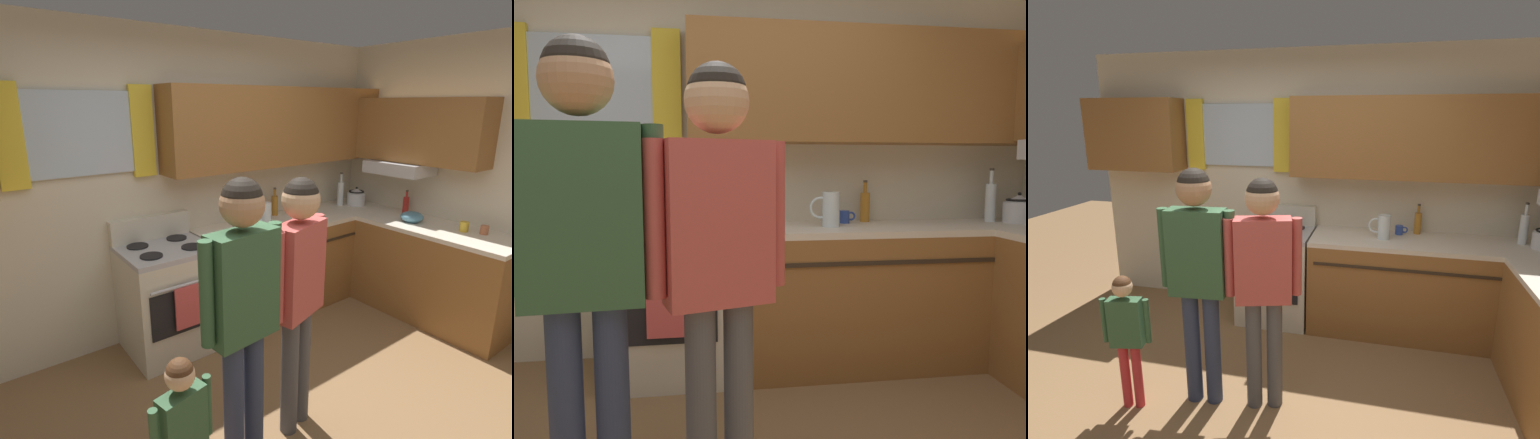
# 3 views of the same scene
# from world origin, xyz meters

# --- Properties ---
(back_wall_unit) EXTENTS (4.60, 0.42, 2.60)m
(back_wall_unit) POSITION_xyz_m (0.09, 1.82, 1.50)
(back_wall_unit) COLOR beige
(back_wall_unit) RESTS_ON ground
(right_wall_unit) EXTENTS (0.52, 4.05, 2.60)m
(right_wall_unit) POSITION_xyz_m (2.30, 0.09, 1.39)
(right_wall_unit) COLOR beige
(right_wall_unit) RESTS_ON ground
(kitchen_counter_run) EXTENTS (2.20, 2.05, 0.90)m
(kitchen_counter_run) POSITION_xyz_m (1.51, 1.14, 0.45)
(kitchen_counter_run) COLOR brown
(kitchen_counter_run) RESTS_ON ground
(stove_oven) EXTENTS (0.68, 0.67, 1.10)m
(stove_oven) POSITION_xyz_m (-0.26, 1.54, 0.47)
(stove_oven) COLOR beige
(stove_oven) RESTS_ON ground
(bottle_tall_clear) EXTENTS (0.07, 0.07, 0.37)m
(bottle_tall_clear) POSITION_xyz_m (1.92, 1.65, 1.04)
(bottle_tall_clear) COLOR silver
(bottle_tall_clear) RESTS_ON kitchen_counter_run
(bottle_sauce_red) EXTENTS (0.06, 0.06, 0.25)m
(bottle_sauce_red) POSITION_xyz_m (2.19, 1.00, 0.99)
(bottle_sauce_red) COLOR red
(bottle_sauce_red) RESTS_ON kitchen_counter_run
(bottle_oil_amber) EXTENTS (0.06, 0.06, 0.29)m
(bottle_oil_amber) POSITION_xyz_m (1.05, 1.76, 1.01)
(bottle_oil_amber) COLOR #B27223
(bottle_oil_amber) RESTS_ON kitchen_counter_run
(mug_mustard_yellow) EXTENTS (0.12, 0.08, 0.09)m
(mug_mustard_yellow) POSITION_xyz_m (2.05, 0.31, 0.95)
(mug_mustard_yellow) COLOR gold
(mug_mustard_yellow) RESTS_ON kitchen_counter_run
(cup_terracotta) EXTENTS (0.11, 0.07, 0.08)m
(cup_terracotta) POSITION_xyz_m (2.12, 0.17, 0.94)
(cup_terracotta) COLOR #B76642
(cup_terracotta) RESTS_ON kitchen_counter_run
(mug_cobalt_blue) EXTENTS (0.11, 0.07, 0.08)m
(mug_cobalt_blue) POSITION_xyz_m (0.89, 1.70, 0.94)
(mug_cobalt_blue) COLOR #2D479E
(mug_cobalt_blue) RESTS_ON kitchen_counter_run
(stovetop_kettle) EXTENTS (0.27, 0.20, 0.21)m
(stovetop_kettle) POSITION_xyz_m (2.06, 1.55, 1.00)
(stovetop_kettle) COLOR silver
(stovetop_kettle) RESTS_ON kitchen_counter_run
(water_pitcher) EXTENTS (0.19, 0.11, 0.22)m
(water_pitcher) POSITION_xyz_m (0.74, 1.52, 1.01)
(water_pitcher) COLOR silver
(water_pitcher) RESTS_ON kitchen_counter_run
(mixing_bowl) EXTENTS (0.21, 0.21, 0.10)m
(mixing_bowl) POSITION_xyz_m (1.95, 0.77, 0.95)
(mixing_bowl) COLOR teal
(mixing_bowl) RESTS_ON kitchen_counter_run
(adult_holding_child) EXTENTS (0.52, 0.23, 1.67)m
(adult_holding_child) POSITION_xyz_m (-0.44, 0.20, 1.05)
(adult_holding_child) COLOR #2D3856
(adult_holding_child) RESTS_ON ground
(adult_in_plaid) EXTENTS (0.49, 0.25, 1.62)m
(adult_in_plaid) POSITION_xyz_m (-0.01, 0.25, 1.02)
(adult_in_plaid) COLOR #4C4C51
(adult_in_plaid) RESTS_ON ground
(small_child) EXTENTS (0.32, 0.13, 0.98)m
(small_child) POSITION_xyz_m (-0.90, 0.02, 0.61)
(small_child) COLOR red
(small_child) RESTS_ON ground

